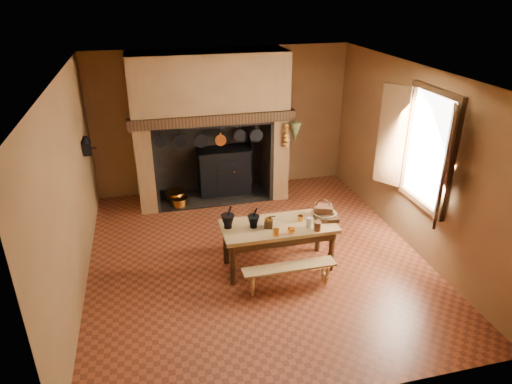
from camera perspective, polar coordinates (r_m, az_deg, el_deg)
floor at (r=7.16m, az=-0.00°, el=-8.10°), size 5.50×5.50×0.00m
ceiling at (r=6.10m, az=-0.00°, el=14.53°), size 5.50×5.50×0.00m
back_wall at (r=9.04m, az=-4.22°, el=8.84°), size 5.00×0.02×2.80m
wall_left at (r=6.43m, az=-22.19°, el=0.07°), size 0.02×5.50×2.80m
wall_right at (r=7.46m, az=19.04°, el=3.94°), size 0.02×5.50×2.80m
wall_front at (r=4.22m, az=9.15°, el=-11.90°), size 5.00×0.02×2.80m
chimney_breast at (r=8.47m, az=-5.81°, el=10.56°), size 2.95×0.96×2.80m
iron_range at (r=9.06m, az=-3.97°, el=2.73°), size 1.12×0.55×1.60m
hearth_pans at (r=8.91m, az=-10.02°, el=-0.75°), size 0.51×0.62×0.20m
hanging_pans at (r=8.12m, az=-5.42°, el=6.60°), size 1.92×0.29×0.27m
onion_string at (r=8.40m, az=3.74°, el=7.07°), size 0.12×0.10×0.46m
herb_bunch at (r=8.43m, az=4.93°, el=7.47°), size 0.20×0.20×0.35m
window at (r=6.97m, az=20.02°, el=4.98°), size 0.39×1.75×1.76m
wall_coffee_mill at (r=7.81m, az=-20.47°, el=5.57°), size 0.23×0.16×0.31m
work_table at (r=6.63m, az=2.82°, el=-4.95°), size 1.64×0.73×0.71m
bench_front at (r=6.36m, az=4.18°, el=-9.89°), size 1.30×0.23×0.37m
bench_back at (r=7.24m, az=1.55°, el=-4.97°), size 1.39×0.24×0.39m
mortar_large at (r=6.46m, az=-3.54°, el=-3.59°), size 0.20×0.20×0.33m
mortar_small at (r=6.46m, az=-0.31°, el=-3.63°), size 0.18×0.18×0.30m
coffee_grinder at (r=6.47m, az=1.60°, el=-3.90°), size 0.17×0.15×0.18m
brass_mug_a at (r=6.28m, az=2.50°, el=-5.06°), size 0.10×0.10×0.10m
brass_mug_b at (r=6.68m, az=5.56°, el=-3.28°), size 0.09×0.09×0.09m
mixing_bowl at (r=6.83m, az=8.52°, el=-2.80°), size 0.42×0.42×0.08m
stoneware_crock at (r=6.45m, az=7.69°, el=-4.25°), size 0.13×0.13×0.14m
glass_jar at (r=6.51m, az=6.68°, el=-3.82°), size 0.12×0.12×0.16m
wicker_basket at (r=6.86m, az=8.35°, el=-2.23°), size 0.33×0.28×0.27m
wooden_tray at (r=6.77m, az=8.78°, el=-3.22°), size 0.36×0.28×0.06m
brass_cup at (r=6.35m, az=4.43°, el=-4.87°), size 0.13×0.13×0.09m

